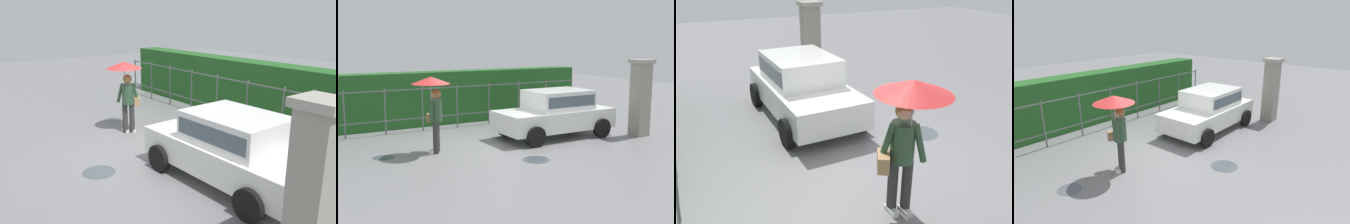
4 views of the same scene
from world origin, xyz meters
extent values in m
plane|color=slate|center=(0.00, 0.00, 0.00)|extent=(40.00, 40.00, 0.00)
cube|color=white|center=(2.52, 0.26, 0.58)|extent=(3.73, 1.70, 0.60)
cube|color=white|center=(2.67, 0.26, 1.18)|extent=(1.92, 1.47, 0.60)
cube|color=#4C5B66|center=(2.67, 0.26, 1.20)|extent=(1.77, 1.49, 0.33)
cylinder|color=black|center=(1.29, -0.61, 0.30)|extent=(0.60, 0.19, 0.60)
cylinder|color=black|center=(1.26, 1.07, 0.30)|extent=(0.60, 0.19, 0.60)
cylinder|color=black|center=(3.79, -0.56, 0.30)|extent=(0.60, 0.19, 0.60)
cylinder|color=black|center=(3.76, 1.12, 0.30)|extent=(0.60, 0.19, 0.60)
cube|color=red|center=(4.39, -0.26, 0.73)|extent=(0.06, 0.20, 0.16)
cube|color=red|center=(4.37, 0.84, 0.73)|extent=(0.06, 0.20, 0.16)
cylinder|color=#333333|center=(-1.44, 0.13, 0.43)|extent=(0.15, 0.15, 0.86)
cylinder|color=#333333|center=(-1.34, 0.30, 0.43)|extent=(0.15, 0.15, 0.86)
cube|color=white|center=(-1.49, 0.16, 0.04)|extent=(0.26, 0.10, 0.08)
cube|color=white|center=(-1.39, 0.33, 0.04)|extent=(0.26, 0.10, 0.08)
cylinder|color=#2D4C33|center=(-1.39, 0.21, 1.15)|extent=(0.34, 0.34, 0.58)
sphere|color=#DBAD89|center=(-1.39, 0.21, 1.58)|extent=(0.22, 0.22, 0.22)
sphere|color=olive|center=(-1.36, 0.20, 1.60)|extent=(0.25, 0.25, 0.25)
cylinder|color=#2D4C33|center=(-1.56, 0.06, 1.18)|extent=(0.19, 0.24, 0.56)
cylinder|color=#2D4C33|center=(-1.35, 0.44, 1.18)|extent=(0.19, 0.24, 0.56)
cylinder|color=#B2B2B7|center=(-1.51, 0.19, 1.50)|extent=(0.02, 0.02, 0.77)
cone|color=red|center=(-1.51, 0.19, 1.98)|extent=(1.01, 1.01, 0.19)
cube|color=tan|center=(-1.36, 0.50, 0.91)|extent=(0.37, 0.31, 0.24)
cube|color=gray|center=(5.03, -0.92, 1.15)|extent=(0.48, 0.48, 2.30)
cube|color=#9E998E|center=(5.03, -0.92, 2.36)|extent=(0.60, 0.60, 0.12)
cylinder|color=#4C545B|center=(0.56, -1.72, 0.00)|extent=(0.73, 0.73, 0.00)
camera|label=1|loc=(7.08, -4.75, 3.36)|focal=37.18mm
camera|label=2|loc=(-5.43, -10.68, 3.01)|focal=46.54mm
camera|label=3|loc=(-4.79, 2.77, 3.36)|focal=37.01mm
camera|label=4|loc=(-5.63, -5.52, 3.83)|focal=31.37mm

